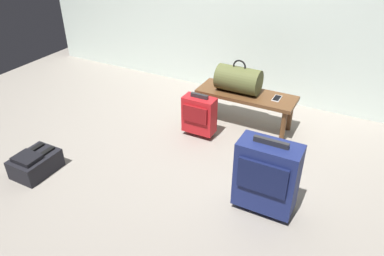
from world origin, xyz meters
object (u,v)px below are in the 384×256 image
at_px(suitcase_upright_navy, 267,176).
at_px(backpack_dark, 35,163).
at_px(suitcase_small_red, 199,115).
at_px(cell_phone, 277,98).
at_px(duffel_bag_olive, 238,79).
at_px(bench, 246,98).

xyz_separation_m(suitcase_upright_navy, backpack_dark, (-1.89, -0.48, -0.23)).
distance_m(suitcase_small_red, backpack_dark, 1.55).
xyz_separation_m(cell_phone, suitcase_small_red, (-0.64, -0.43, -0.14)).
distance_m(duffel_bag_olive, suitcase_upright_navy, 1.33).
relative_size(duffel_bag_olive, suitcase_small_red, 0.96).
height_order(duffel_bag_olive, backpack_dark, duffel_bag_olive).
relative_size(duffel_bag_olive, cell_phone, 3.06).
bearing_deg(backpack_dark, duffel_bag_olive, 52.88).
bearing_deg(cell_phone, duffel_bag_olive, -176.87).
bearing_deg(bench, suitcase_small_red, -129.56).
distance_m(duffel_bag_olive, backpack_dark, 2.05).
height_order(bench, suitcase_small_red, suitcase_small_red).
height_order(suitcase_upright_navy, suitcase_small_red, suitcase_upright_navy).
height_order(suitcase_upright_navy, backpack_dark, suitcase_upright_navy).
xyz_separation_m(bench, duffel_bag_olive, (-0.10, -0.00, 0.19)).
xyz_separation_m(cell_phone, suitcase_upright_navy, (0.27, -1.15, -0.06)).
relative_size(duffel_bag_olive, suitcase_upright_navy, 0.70).
bearing_deg(cell_phone, bench, -175.90).
bearing_deg(suitcase_upright_navy, suitcase_small_red, 141.63).
xyz_separation_m(duffel_bag_olive, backpack_dark, (-1.21, -1.60, -0.41)).
bearing_deg(bench, suitcase_upright_navy, -62.81).
xyz_separation_m(bench, suitcase_upright_navy, (0.58, -1.13, 0.01)).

